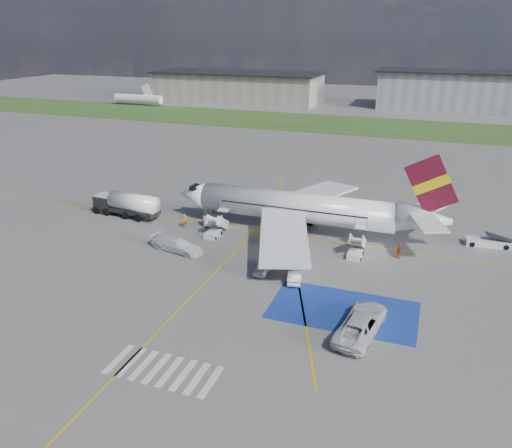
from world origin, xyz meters
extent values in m
plane|color=#60605E|center=(0.00, 0.00, 0.00)|extent=(400.00, 400.00, 0.00)
cube|color=#2D4C1E|center=(0.00, 95.00, 0.01)|extent=(400.00, 30.00, 0.01)
cube|color=gold|center=(0.00, 12.00, 0.01)|extent=(120.00, 0.20, 0.01)
cube|color=gold|center=(-5.00, -10.00, 0.01)|extent=(0.20, 60.00, 0.01)
cube|color=gold|center=(0.00, 12.00, 0.01)|extent=(20.71, 56.45, 0.01)
cube|color=navy|center=(10.00, -4.00, 0.01)|extent=(14.00, 8.00, 0.01)
cube|color=silver|center=(-6.00, -18.00, 0.01)|extent=(0.60, 4.00, 0.01)
cube|color=silver|center=(-4.80, -18.00, 0.01)|extent=(0.60, 4.00, 0.01)
cube|color=silver|center=(-3.60, -18.00, 0.01)|extent=(0.60, 4.00, 0.01)
cube|color=silver|center=(-2.40, -18.00, 0.01)|extent=(0.60, 4.00, 0.01)
cube|color=silver|center=(-1.20, -18.00, 0.01)|extent=(0.60, 4.00, 0.01)
cube|color=silver|center=(0.00, -18.00, 0.01)|extent=(0.60, 4.00, 0.01)
cube|color=silver|center=(1.20, -18.00, 0.01)|extent=(0.60, 4.00, 0.01)
cube|color=silver|center=(2.40, -18.00, 0.01)|extent=(0.60, 4.00, 0.01)
cube|color=gray|center=(-55.00, 130.00, 5.00)|extent=(60.00, 22.00, 10.00)
cube|color=gray|center=(20.00, 135.00, 6.00)|extent=(48.00, 18.00, 12.00)
cylinder|color=white|center=(0.00, 14.00, 3.40)|extent=(26.00, 3.90, 3.90)
cone|color=white|center=(-15.00, 14.00, 3.40)|extent=(4.00, 3.90, 3.90)
cube|color=black|center=(-14.40, 14.00, 4.45)|extent=(1.67, 1.90, 0.82)
cone|color=white|center=(16.20, 14.00, 3.80)|extent=(6.50, 3.90, 3.90)
cube|color=white|center=(1.00, 5.50, 2.80)|extent=(9.86, 15.95, 1.40)
cube|color=white|center=(1.00, 22.50, 2.80)|extent=(9.86, 15.95, 1.40)
cylinder|color=#38383A|center=(0.00, 8.40, 1.40)|extent=(3.40, 2.10, 2.10)
cylinder|color=#38383A|center=(0.00, 19.60, 1.40)|extent=(3.40, 2.10, 2.10)
cube|color=maroon|center=(16.50, 14.00, 8.20)|extent=(6.62, 0.30, 7.45)
cube|color=yellow|center=(16.50, 14.00, 8.20)|extent=(4.36, 0.40, 3.08)
cube|color=white|center=(16.80, 10.80, 4.50)|extent=(4.73, 5.95, 0.49)
cube|color=white|center=(16.80, 17.20, 4.50)|extent=(4.73, 5.95, 0.49)
cube|color=black|center=(0.00, 12.04, 3.75)|extent=(19.50, 0.04, 0.18)
cube|color=black|center=(0.00, 15.96, 3.75)|extent=(19.50, 0.04, 0.18)
cube|color=white|center=(-9.50, 9.85, 1.45)|extent=(1.40, 3.73, 2.32)
cube|color=white|center=(-9.50, 11.75, 2.50)|extent=(1.40, 1.00, 0.12)
cylinder|color=black|center=(-10.20, 11.75, 3.05)|extent=(0.06, 0.06, 1.10)
cylinder|color=black|center=(-8.80, 11.75, 3.05)|extent=(0.06, 0.06, 1.10)
cube|color=white|center=(-9.50, 8.25, 0.35)|extent=(1.60, 2.40, 0.70)
cube|color=white|center=(9.00, 9.85, 1.45)|extent=(1.40, 3.73, 2.32)
cube|color=white|center=(9.00, 11.75, 2.50)|extent=(1.40, 1.00, 0.12)
cylinder|color=black|center=(8.30, 11.75, 3.05)|extent=(0.06, 0.06, 1.10)
cylinder|color=black|center=(9.70, 11.75, 3.05)|extent=(0.06, 0.06, 1.10)
cube|color=white|center=(9.00, 8.25, 0.35)|extent=(1.60, 2.40, 0.70)
cube|color=black|center=(-28.32, 11.53, 1.27)|extent=(2.78, 2.78, 2.55)
cylinder|color=white|center=(-23.13, 11.04, 2.22)|extent=(7.75, 3.26, 2.55)
cube|color=black|center=(-23.13, 11.04, 0.94)|extent=(7.75, 3.26, 0.55)
cube|color=white|center=(-10.86, 11.35, 0.95)|extent=(2.33, 1.51, 1.56)
cube|color=black|center=(-10.86, 11.35, 1.78)|extent=(2.21, 1.39, 0.13)
cube|color=white|center=(24.09, 17.42, 0.44)|extent=(5.42, 2.34, 0.88)
cube|color=black|center=(25.39, 17.58, 1.20)|extent=(3.56, 1.70, 0.98)
imported|color=silver|center=(0.13, 0.96, 0.67)|extent=(1.67, 3.96, 1.34)
imported|color=silver|center=(3.89, 0.23, 0.67)|extent=(2.26, 4.25, 1.33)
imported|color=silver|center=(12.16, -7.22, 1.24)|extent=(3.95, 6.97, 2.48)
imported|color=white|center=(-11.74, 2.74, 1.07)|extent=(5.82, 3.31, 2.15)
imported|color=orange|center=(-14.41, 9.98, 0.96)|extent=(0.83, 0.80, 1.92)
imported|color=orange|center=(-12.12, 11.52, 0.95)|extent=(1.17, 1.15, 1.90)
imported|color=#E25A0B|center=(13.90, 9.93, 0.97)|extent=(0.91, 1.23, 1.94)
camera|label=1|loc=(16.38, -46.21, 25.44)|focal=35.00mm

